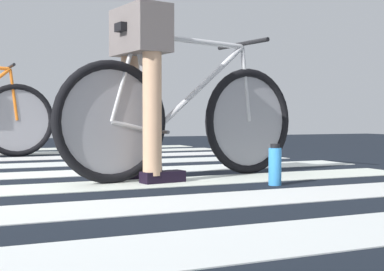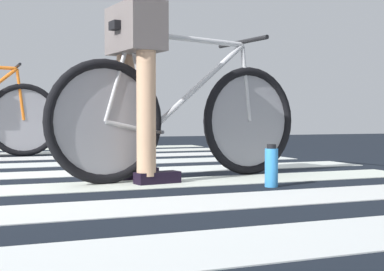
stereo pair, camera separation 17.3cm
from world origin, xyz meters
name	(u,v)px [view 2 (the right image)]	position (x,y,z in m)	size (l,w,h in m)	color
ground	(6,182)	(0.00, 0.00, 0.01)	(18.00, 14.00, 0.02)	black
crosswalk_markings	(8,176)	(0.03, 0.27, 0.02)	(5.40, 6.48, 0.00)	silver
bicycle_1_of_2	(182,117)	(1.02, -0.32, 0.41)	(1.72, 0.54, 0.93)	black
cyclist_1_of_2	(136,68)	(0.72, -0.37, 0.69)	(0.37, 0.44, 1.04)	tan
water_bottle	(271,167)	(1.35, -0.85, 0.13)	(0.07, 0.07, 0.23)	#3691E0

